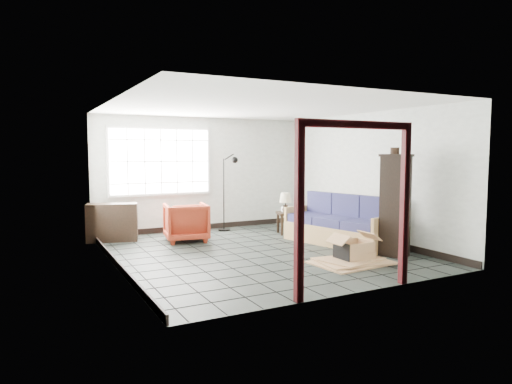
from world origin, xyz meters
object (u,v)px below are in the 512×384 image
side_table (288,216)px  futon_sofa (340,226)px  armchair (186,220)px  tall_shelf (395,204)px

side_table → futon_sofa: bearing=-76.0°
armchair → side_table: (2.27, -0.24, -0.03)m
futon_sofa → side_table: futon_sofa is taller
side_table → tall_shelf: size_ratio=0.31×
futon_sofa → armchair: size_ratio=2.72×
futon_sofa → tall_shelf: tall_shelf is taller
futon_sofa → armchair: 3.10m
futon_sofa → tall_shelf: 1.42m
side_table → tall_shelf: (0.51, -2.71, 0.50)m
armchair → tall_shelf: (2.78, -2.95, 0.47)m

